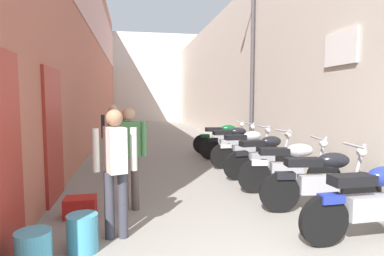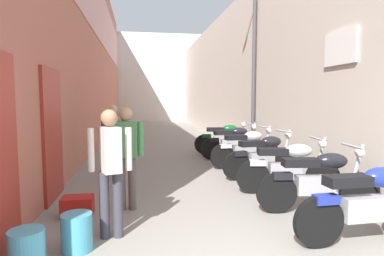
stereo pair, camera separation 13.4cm
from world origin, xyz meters
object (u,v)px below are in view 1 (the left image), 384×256
(water_jug_near_door, at_px, (34,252))
(motorcycle_third, at_px, (290,166))
(motorcycle_second, at_px, (322,179))
(motorcycle_fifth, at_px, (246,147))
(water_jug_beside_first, at_px, (83,233))
(street_lamp, at_px, (249,59))
(motorcycle_fourth, at_px, (264,155))
(plastic_crate, at_px, (80,207))
(motorcycle_nearest, at_px, (372,200))
(pedestrian_mid_alley, at_px, (129,151))
(motorcycle_seventh, at_px, (223,138))
(pedestrian_further_down, at_px, (113,134))
(pedestrian_by_doorway, at_px, (115,164))
(motorcycle_sixth, at_px, (232,141))

(water_jug_near_door, bearing_deg, motorcycle_third, 28.38)
(motorcycle_second, xyz_separation_m, water_jug_near_door, (-3.73, -1.04, -0.29))
(motorcycle_fifth, bearing_deg, water_jug_near_door, -131.23)
(water_jug_beside_first, bearing_deg, street_lamp, 54.21)
(motorcycle_fourth, relative_size, water_jug_beside_first, 4.39)
(plastic_crate, bearing_deg, motorcycle_nearest, -22.96)
(pedestrian_mid_alley, height_order, plastic_crate, pedestrian_mid_alley)
(pedestrian_mid_alley, relative_size, water_jug_beside_first, 3.74)
(motorcycle_fifth, distance_m, water_jug_beside_first, 5.13)
(motorcycle_third, height_order, pedestrian_mid_alley, pedestrian_mid_alley)
(motorcycle_seventh, bearing_deg, street_lamp, -25.52)
(plastic_crate, bearing_deg, motorcycle_fifth, 38.01)
(pedestrian_mid_alley, bearing_deg, motorcycle_fifth, 42.84)
(motorcycle_second, bearing_deg, motorcycle_nearest, -89.99)
(motorcycle_second, bearing_deg, pedestrian_mid_alley, 167.96)
(motorcycle_fifth, bearing_deg, water_jug_beside_first, -130.65)
(motorcycle_second, relative_size, motorcycle_fifth, 1.00)
(pedestrian_mid_alley, bearing_deg, plastic_crate, -168.89)
(motorcycle_third, xyz_separation_m, water_jug_near_door, (-3.73, -2.02, -0.29))
(plastic_crate, relative_size, street_lamp, 0.09)
(motorcycle_third, relative_size, pedestrian_mid_alley, 1.17)
(motorcycle_fourth, bearing_deg, pedestrian_further_down, 164.00)
(motorcycle_fifth, bearing_deg, motorcycle_third, -90.00)
(motorcycle_fifth, relative_size, motorcycle_seventh, 1.00)
(motorcycle_second, height_order, motorcycle_seventh, same)
(motorcycle_nearest, height_order, water_jug_beside_first, motorcycle_nearest)
(motorcycle_fourth, height_order, pedestrian_by_doorway, pedestrian_by_doorway)
(pedestrian_further_down, bearing_deg, motorcycle_second, -43.62)
(motorcycle_nearest, distance_m, motorcycle_second, 1.03)
(pedestrian_further_down, relative_size, plastic_crate, 3.57)
(motorcycle_fourth, distance_m, motorcycle_fifth, 1.09)
(motorcycle_second, distance_m, plastic_crate, 3.58)
(motorcycle_seventh, distance_m, pedestrian_by_doorway, 6.40)
(motorcycle_second, bearing_deg, motorcycle_fifth, 90.00)
(pedestrian_by_doorway, bearing_deg, pedestrian_mid_alley, 81.00)
(motorcycle_fourth, relative_size, water_jug_near_door, 4.39)
(motorcycle_third, distance_m, motorcycle_fifth, 2.24)
(motorcycle_third, distance_m, pedestrian_mid_alley, 2.88)
(motorcycle_fifth, bearing_deg, street_lamp, 67.71)
(pedestrian_by_doorway, relative_size, pedestrian_further_down, 1.00)
(water_jug_beside_first, relative_size, street_lamp, 0.08)
(motorcycle_fifth, bearing_deg, motorcycle_second, -90.00)
(pedestrian_mid_alley, relative_size, water_jug_near_door, 3.74)
(motorcycle_seventh, xyz_separation_m, pedestrian_mid_alley, (-2.82, -4.67, 0.42))
(motorcycle_sixth, bearing_deg, pedestrian_by_doorway, -122.22)
(motorcycle_second, height_order, motorcycle_third, same)
(motorcycle_seventh, relative_size, pedestrian_by_doorway, 1.17)
(motorcycle_sixth, height_order, pedestrian_mid_alley, pedestrian_mid_alley)
(motorcycle_second, relative_size, motorcycle_sixth, 1.00)
(motorcycle_sixth, xyz_separation_m, water_jug_near_door, (-3.73, -5.39, -0.29))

